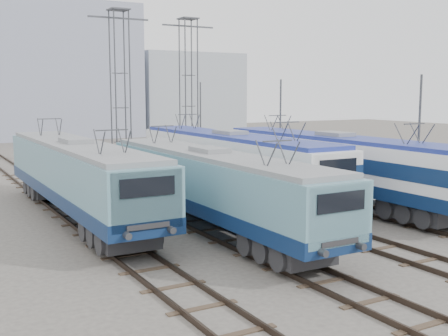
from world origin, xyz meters
TOP-DOWN VIEW (x-y plane):
  - ground at (0.00, 0.00)m, footprint 160.00×160.00m
  - platform at (10.20, 8.00)m, footprint 4.00×70.00m
  - locomotive_far_left at (-6.75, 8.95)m, footprint 2.89×18.25m
  - locomotive_center_left at (-2.25, 3.78)m, footprint 2.73×17.22m
  - locomotive_center_right at (2.25, 9.77)m, footprint 2.92×18.48m
  - locomotive_far_right at (6.75, 6.00)m, footprint 2.91×18.38m
  - catenary_tower_west at (0.00, 22.00)m, footprint 4.50×1.20m
  - catenary_tower_east at (6.50, 24.00)m, footprint 4.50×1.20m
  - mast_front at (8.60, 2.00)m, footprint 0.12×0.12m
  - mast_mid at (8.60, 14.00)m, footprint 0.12×0.12m
  - mast_rear at (8.60, 26.00)m, footprint 0.12×0.12m
  - building_center at (4.00, 62.00)m, footprint 22.00×14.00m
  - building_east at (24.00, 62.00)m, footprint 16.00×12.00m

SIDE VIEW (x-z plane):
  - ground at x=0.00m, z-range 0.00..0.00m
  - platform at x=10.20m, z-range 0.00..0.30m
  - locomotive_center_left at x=-2.25m, z-range 0.53..3.77m
  - locomotive_far_left at x=-6.75m, z-range 0.55..3.99m
  - locomotive_far_right at x=6.75m, z-range 0.62..4.07m
  - locomotive_center_right at x=2.25m, z-range 0.62..4.09m
  - mast_front at x=8.60m, z-range 0.00..7.00m
  - mast_mid at x=8.60m, z-range 0.00..7.00m
  - mast_rear at x=8.60m, z-range 0.00..7.00m
  - building_east at x=24.00m, z-range 0.00..12.00m
  - catenary_tower_west at x=0.00m, z-range 0.64..12.64m
  - catenary_tower_east at x=6.50m, z-range 0.64..12.64m
  - building_center at x=4.00m, z-range 0.00..18.00m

